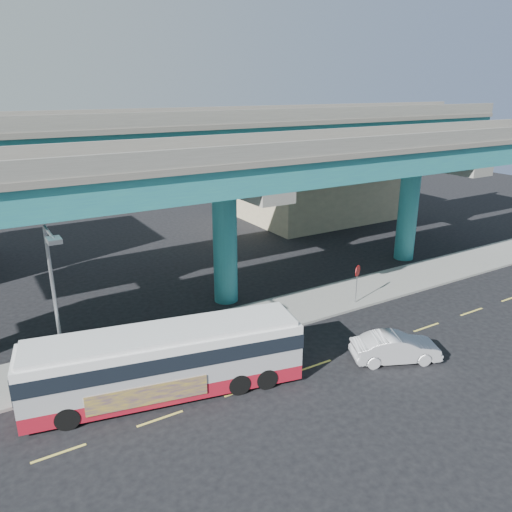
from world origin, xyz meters
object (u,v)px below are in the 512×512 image
transit_bus (166,359)px  stop_sign (357,276)px  sedan (396,348)px  street_lamp (55,287)px

transit_bus → stop_sign: (13.67, 2.89, 0.25)m
transit_bus → stop_sign: 13.98m
transit_bus → sedan: transit_bus is taller
transit_bus → street_lamp: 5.58m
street_lamp → transit_bus: bearing=-29.4°
stop_sign → street_lamp: bearing=179.0°
sedan → street_lamp: size_ratio=0.60×
sedan → street_lamp: (-14.58, 5.40, 4.44)m
street_lamp → stop_sign: bearing=2.4°
transit_bus → stop_sign: bearing=23.5°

